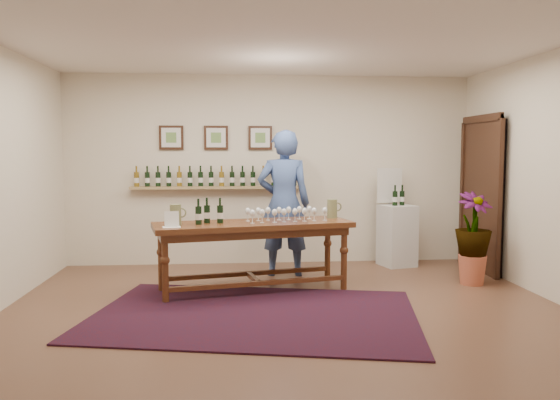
{
  "coord_description": "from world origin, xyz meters",
  "views": [
    {
      "loc": [
        -0.55,
        -5.63,
        1.66
      ],
      "look_at": [
        0.0,
        0.8,
        1.1
      ],
      "focal_mm": 35.0,
      "sensor_mm": 36.0,
      "label": 1
    }
  ],
  "objects": [
    {
      "name": "rug",
      "position": [
        -0.35,
        -0.17,
        0.01
      ],
      "size": [
        3.64,
        2.8,
        0.02
      ],
      "primitive_type": "cube",
      "rotation": [
        0.0,
        0.0,
        -0.2
      ],
      "color": "#420B10",
      "rests_on": "ground"
    },
    {
      "name": "room_shell",
      "position": [
        2.11,
        1.86,
        1.12
      ],
      "size": [
        6.0,
        6.0,
        6.0
      ],
      "color": "beige",
      "rests_on": "ground"
    },
    {
      "name": "info_sign",
      "position": [
        1.76,
        2.27,
        1.18
      ],
      "size": [
        0.4,
        0.13,
        0.57
      ],
      "primitive_type": "cube",
      "rotation": [
        0.0,
        0.0,
        0.26
      ],
      "color": "silver",
      "rests_on": "display_pedestal"
    },
    {
      "name": "ground",
      "position": [
        0.0,
        0.0,
        0.0
      ],
      "size": [
        6.0,
        6.0,
        0.0
      ],
      "primitive_type": "plane",
      "color": "brown",
      "rests_on": "ground"
    },
    {
      "name": "table_bottles",
      "position": [
        -0.85,
        0.77,
        1.0
      ],
      "size": [
        0.35,
        0.28,
        0.33
      ],
      "primitive_type": null,
      "rotation": [
        0.0,
        0.0,
        0.37
      ],
      "color": "black",
      "rests_on": "tasting_table"
    },
    {
      "name": "display_pedestal",
      "position": [
        1.84,
        2.12,
        0.45
      ],
      "size": [
        0.55,
        0.55,
        0.89
      ],
      "primitive_type": "cube",
      "rotation": [
        0.0,
        0.0,
        0.26
      ],
      "color": "silver",
      "rests_on": "ground"
    },
    {
      "name": "pedestal_bottles",
      "position": [
        1.84,
        2.09,
        1.05
      ],
      "size": [
        0.33,
        0.16,
        0.32
      ],
      "primitive_type": null,
      "rotation": [
        0.0,
        0.0,
        0.26
      ],
      "color": "black",
      "rests_on": "display_pedestal"
    },
    {
      "name": "pitcher_right",
      "position": [
        0.7,
        1.18,
        0.95
      ],
      "size": [
        0.19,
        0.19,
        0.24
      ],
      "primitive_type": null,
      "rotation": [
        0.0,
        0.0,
        0.32
      ],
      "color": "olive",
      "rests_on": "tasting_table"
    },
    {
      "name": "person",
      "position": [
        0.13,
        1.65,
        0.98
      ],
      "size": [
        0.75,
        0.52,
        1.96
      ],
      "primitive_type": "imported",
      "rotation": [
        0.0,
        0.0,
        3.07
      ],
      "color": "#395188",
      "rests_on": "ground"
    },
    {
      "name": "table_glasses",
      "position": [
        0.03,
        0.93,
        0.92
      ],
      "size": [
        1.25,
        0.54,
        0.17
      ],
      "primitive_type": null,
      "rotation": [
        0.0,
        0.0,
        0.22
      ],
      "color": "silver",
      "rests_on": "tasting_table"
    },
    {
      "name": "tasting_table",
      "position": [
        -0.32,
        0.85,
        0.71
      ],
      "size": [
        2.45,
        1.22,
        0.83
      ],
      "rotation": [
        0.0,
        0.0,
        0.21
      ],
      "color": "#441E11",
      "rests_on": "ground"
    },
    {
      "name": "potted_plant",
      "position": [
        2.45,
        0.92,
        0.59
      ],
      "size": [
        0.66,
        0.66,
        1.01
      ],
      "rotation": [
        0.0,
        0.0,
        0.28
      ],
      "color": "#B4573C",
      "rests_on": "ground"
    },
    {
      "name": "menu_card",
      "position": [
        -1.24,
        0.49,
        0.92
      ],
      "size": [
        0.22,
        0.17,
        0.18
      ],
      "primitive_type": "cube",
      "rotation": [
        0.0,
        0.0,
        0.17
      ],
      "color": "silver",
      "rests_on": "tasting_table"
    },
    {
      "name": "pitcher_left",
      "position": [
        -1.21,
        0.65,
        0.95
      ],
      "size": [
        0.18,
        0.18,
        0.24
      ],
      "primitive_type": null,
      "rotation": [
        0.0,
        0.0,
        0.21
      ],
      "color": "olive",
      "rests_on": "tasting_table"
    }
  ]
}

